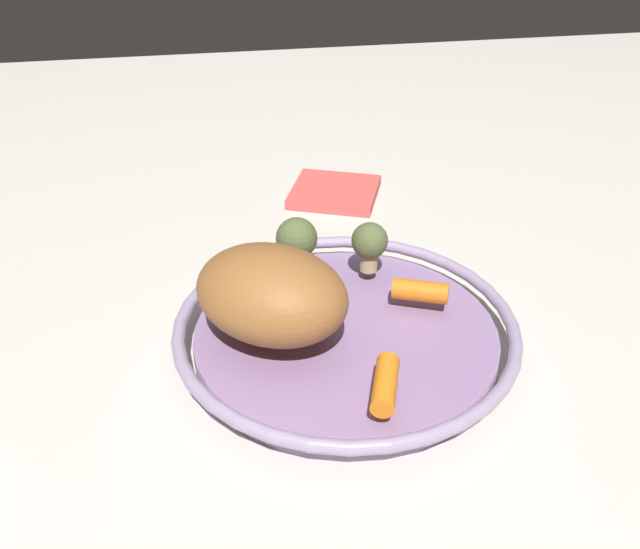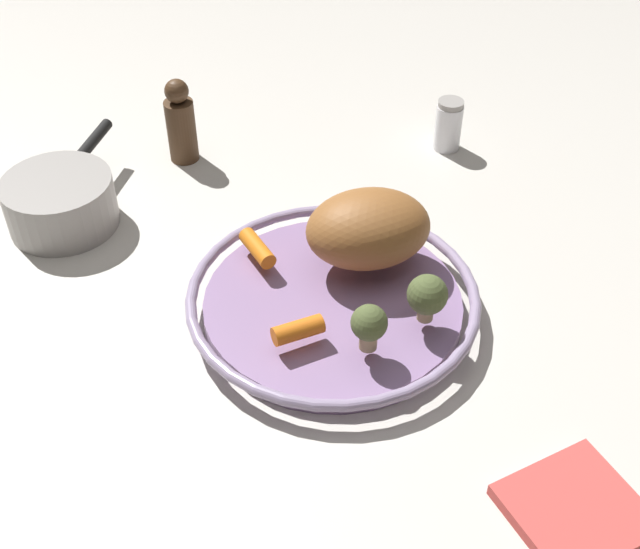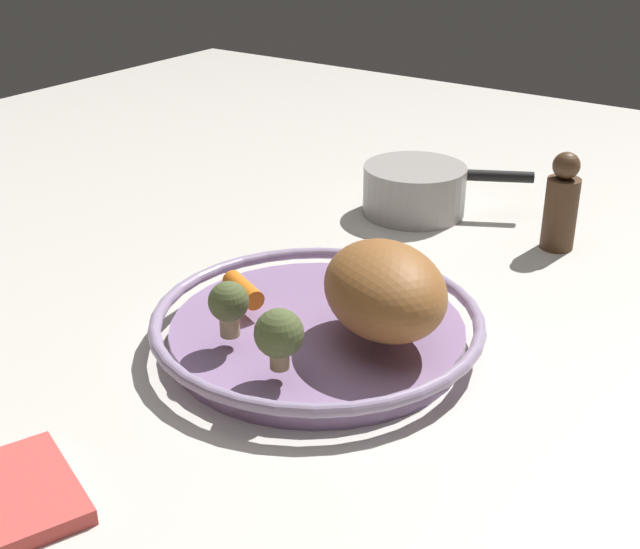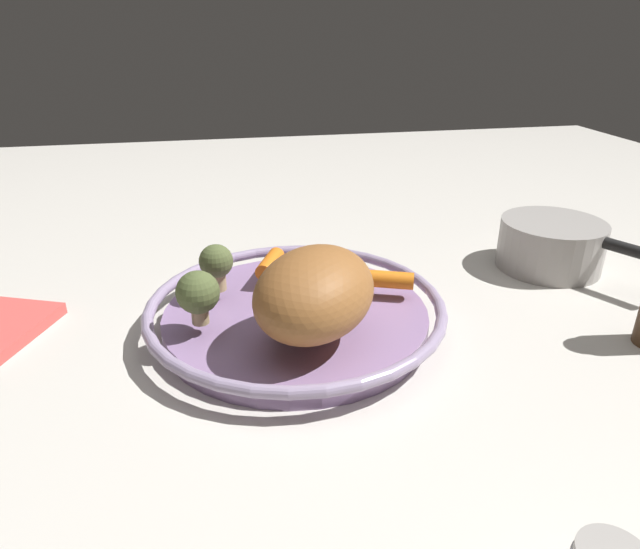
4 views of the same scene
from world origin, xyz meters
name	(u,v)px [view 4 (image 4 of 4)]	position (x,y,z in m)	size (l,w,h in m)	color
ground_plane	(296,328)	(0.00, 0.00, 0.00)	(2.32, 2.32, 0.00)	beige
serving_bowl	(296,313)	(0.00, 0.00, 0.02)	(0.35, 0.35, 0.04)	#8E709E
roast_chicken_piece	(315,293)	(-0.07, -0.01, 0.08)	(0.15, 0.11, 0.09)	#945C2D
baby_carrot_back	(387,279)	(0.01, -0.11, 0.05)	(0.02, 0.02, 0.06)	orange
baby_carrot_center	(270,264)	(0.08, 0.02, 0.05)	(0.02, 0.02, 0.06)	orange
broccoli_floret_mid	(216,263)	(0.04, 0.09, 0.07)	(0.04, 0.04, 0.06)	tan
broccoli_floret_edge	(198,294)	(-0.03, 0.11, 0.07)	(0.05, 0.05, 0.06)	tan
saucepan	(552,245)	(0.10, -0.39, 0.04)	(0.23, 0.16, 0.07)	#9E9993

